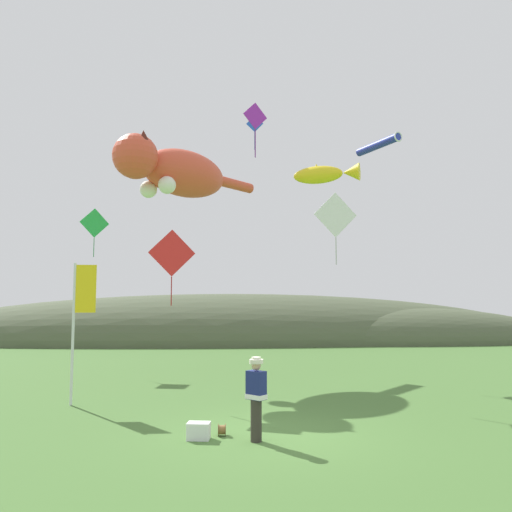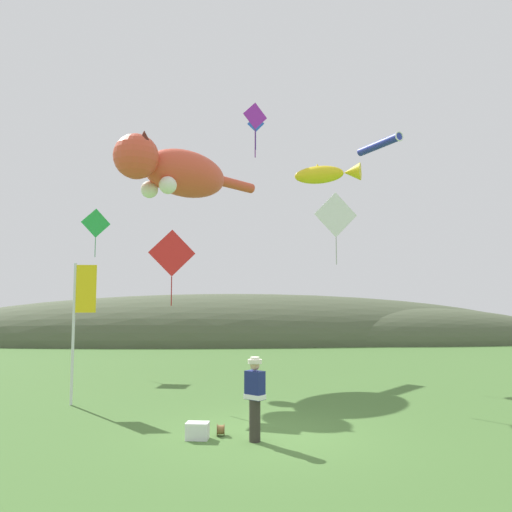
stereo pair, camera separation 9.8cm
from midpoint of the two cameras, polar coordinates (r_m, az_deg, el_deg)
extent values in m
plane|color=#477033|center=(11.83, 1.72, -19.75)|extent=(120.00, 120.00, 0.00)
ellipsoid|color=#4C563D|center=(38.13, -2.39, -9.66)|extent=(49.20, 12.18, 7.07)
ellipsoid|color=#4C563D|center=(38.48, 16.82, -9.41)|extent=(24.40, 7.64, 5.02)
cylinder|color=#332D28|center=(11.19, 0.13, -18.28)|extent=(0.24, 0.24, 0.88)
cube|color=navy|center=(11.05, 0.13, -14.54)|extent=(0.45, 0.45, 0.60)
cube|color=white|center=(11.09, 0.13, -15.76)|extent=(0.48, 0.48, 0.10)
sphere|color=tan|center=(10.99, 0.13, -12.43)|extent=(0.20, 0.20, 0.20)
cylinder|color=beige|center=(10.98, 0.13, -11.96)|extent=(0.30, 0.30, 0.09)
cylinder|color=beige|center=(10.97, 0.13, -11.65)|extent=(0.20, 0.20, 0.07)
cylinder|color=olive|center=(11.75, -3.81, -19.20)|extent=(0.16, 0.19, 0.19)
cylinder|color=brown|center=(11.75, -4.21, -19.19)|extent=(0.02, 0.26, 0.26)
cylinder|color=brown|center=(11.75, -3.40, -19.20)|extent=(0.02, 0.26, 0.26)
cube|color=white|center=(11.49, -6.46, -19.39)|extent=(0.52, 0.39, 0.30)
cube|color=white|center=(11.45, -6.45, -18.51)|extent=(0.53, 0.40, 0.06)
cylinder|color=silver|center=(15.59, -19.99, -8.30)|extent=(0.08, 0.08, 4.09)
cube|color=yellow|center=(15.48, -18.70, -3.56)|extent=(0.60, 0.03, 1.40)
ellipsoid|color=#E04C33|center=(22.29, -7.89, 9.27)|extent=(4.55, 4.54, 2.01)
ellipsoid|color=white|center=(22.08, -8.30, 8.45)|extent=(2.80, 2.80, 1.10)
sphere|color=#E04C33|center=(20.79, -13.40, 11.00)|extent=(1.81, 1.81, 1.81)
cone|color=#4E1A11|center=(20.60, -12.54, 13.05)|extent=(0.91, 0.91, 0.60)
cone|color=#4E1A11|center=(21.37, -14.16, 12.41)|extent=(0.91, 0.91, 0.60)
sphere|color=white|center=(20.72, -9.91, 7.98)|extent=(0.72, 0.72, 0.72)
sphere|color=white|center=(21.65, -11.96, 7.44)|extent=(0.72, 0.72, 0.72)
cylinder|color=#E04C33|center=(24.48, -2.16, 8.15)|extent=(1.91, 1.90, 0.48)
ellipsoid|color=yellow|center=(22.74, 7.32, 9.19)|extent=(2.37, 1.63, 0.78)
cone|color=yellow|center=(22.51, 11.05, 9.39)|extent=(0.97, 1.00, 0.78)
cone|color=yellow|center=(22.84, 7.14, 9.99)|extent=(0.48, 0.48, 0.37)
sphere|color=black|center=(23.16, 5.68, 9.07)|extent=(0.18, 0.18, 0.18)
cylinder|color=#2633A5|center=(23.39, 13.97, 12.24)|extent=(1.34, 2.51, 0.36)
torus|color=white|center=(22.49, 16.17, 13.00)|extent=(0.43, 0.23, 0.44)
cube|color=white|center=(16.69, 9.27, 4.68)|extent=(1.49, 0.25, 1.50)
cylinder|color=black|center=(16.70, 9.26, 4.67)|extent=(1.00, 0.17, 0.02)
cube|color=#A9A9A9|center=(16.52, 9.33, 0.57)|extent=(0.03, 0.01, 0.90)
cube|color=purple|center=(16.17, 0.08, 15.72)|extent=(0.78, 0.38, 0.86)
cylinder|color=black|center=(16.18, 0.08, 15.71)|extent=(0.53, 0.26, 0.02)
cube|color=#6B1A7C|center=(15.87, 0.08, 12.76)|extent=(0.03, 0.02, 0.90)
cube|color=red|center=(15.72, -9.40, 0.34)|extent=(1.44, 0.34, 1.47)
cylinder|color=black|center=(15.73, -9.40, 0.34)|extent=(0.97, 0.23, 0.02)
cube|color=maroon|center=(15.65, -9.47, -3.98)|extent=(0.03, 0.01, 0.90)
cube|color=blue|center=(25.59, 0.09, 14.88)|extent=(0.85, 0.13, 0.85)
cylinder|color=black|center=(25.60, 0.09, 14.87)|extent=(0.57, 0.09, 0.02)
cube|color=#1A3E97|center=(25.31, 0.09, 13.02)|extent=(0.03, 0.01, 0.90)
cube|color=green|center=(24.26, -17.72, 3.60)|extent=(1.19, 0.70, 1.36)
cylinder|color=black|center=(24.27, -17.71, 3.60)|extent=(0.80, 0.47, 0.02)
cube|color=#1A7C35|center=(24.11, -17.80, 0.94)|extent=(0.03, 0.02, 0.90)
camera|label=1|loc=(0.05, -89.82, -0.02)|focal=35.00mm
camera|label=2|loc=(0.05, 90.18, 0.02)|focal=35.00mm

